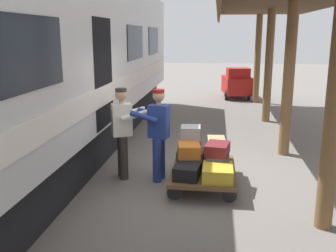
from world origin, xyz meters
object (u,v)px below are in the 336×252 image
Objects in this scene: suitcase_yellow_case at (218,172)px; porter_in_overalls at (158,132)px; suitcase_navy_fabric at (218,154)px; suitcase_brown_leather at (191,155)px; suitcase_tan_vintage at (216,142)px; suitcase_slate_roller at (218,162)px; porter_by_door at (123,130)px; suitcase_maroon_trunk at (217,149)px; luggage_cart at (203,171)px; suitcase_orange_carryall at (189,150)px; suitcase_cream_canvas at (191,144)px; suitcase_black_hardshell at (187,171)px; baggage_tug at (237,83)px; train_car at (26,67)px; suitcase_olive_duffel at (189,163)px; suitcase_gray_aluminum at (191,133)px.

suitcase_yellow_case is 0.37× the size of porter_in_overalls.
suitcase_navy_fabric is 0.51m from suitcase_brown_leather.
suitcase_yellow_case is 1.00m from suitcase_tan_vintage.
suitcase_slate_roller is 0.47m from suitcase_navy_fabric.
suitcase_brown_leather is 0.29× the size of porter_by_door.
suitcase_maroon_trunk is (-0.49, 0.46, 0.27)m from suitcase_brown_leather.
suitcase_orange_carryall reaches higher than luggage_cart.
suitcase_navy_fabric is 1.26× the size of suitcase_cream_canvas.
suitcase_cream_canvas is at bearing -0.09° from suitcase_navy_fabric.
suitcase_brown_leather reaches higher than luggage_cart.
porter_by_door is at bearing -21.36° from suitcase_yellow_case.
suitcase_black_hardshell is 0.30× the size of baggage_tug.
train_car is 2.20m from porter_by_door.
porter_by_door is at bearing 8.12° from suitcase_navy_fabric.
train_car is at bearing -5.92° from suitcase_slate_roller.
porter_in_overalls reaches higher than suitcase_cream_canvas.
porter_by_door reaches higher than suitcase_brown_leather.
suitcase_yellow_case is 1.37m from porter_in_overalls.
train_car is 9.61× the size of porter_by_door.
suitcase_olive_duffel is at bearing 0.00° from luggage_cart.
luggage_cart is 4.43× the size of suitcase_cream_canvas.
luggage_cart is 2.90× the size of suitcase_olive_duffel.
suitcase_navy_fabric is 0.83× the size of suitcase_olive_duffel.
porter_in_overalls is at bearing 175.23° from train_car.
suitcase_yellow_case is 0.34× the size of baggage_tug.
suitcase_olive_duffel is at bearing 42.85° from suitcase_navy_fabric.
suitcase_olive_duffel is at bearing 1.32° from suitcase_maroon_trunk.
baggage_tug reaches higher than suitcase_olive_duffel.
suitcase_slate_roller is (-0.25, 0.00, 0.18)m from luggage_cart.
suitcase_gray_aluminum is at bearing -40.30° from suitcase_maroon_trunk.
suitcase_orange_carryall is (0.26, 0.00, 0.38)m from luggage_cart.
suitcase_slate_roller is at bearing 94.01° from suitcase_tan_vintage.
porter_in_overalls is 1.00× the size of porter_by_door.
suitcase_slate_roller is 0.55m from suitcase_orange_carryall.
suitcase_yellow_case is at bearing 180.00° from suitcase_black_hardshell.
suitcase_maroon_trunk reaches higher than suitcase_cream_canvas.
suitcase_cream_canvas is 0.23× the size of porter_in_overalls.
porter_in_overalls is 0.66m from porter_by_door.
luggage_cart is 3.50× the size of suitcase_orange_carryall.
suitcase_olive_duffel is at bearing 173.13° from train_car.
suitcase_olive_duffel is (0.25, 0.00, 0.15)m from luggage_cart.
suitcase_gray_aluminum is at bearing 7.24° from suitcase_tan_vintage.
suitcase_navy_fabric is at bearing -90.00° from suitcase_yellow_case.
suitcase_maroon_trunk is at bearing -178.68° from suitcase_olive_duffel.
suitcase_slate_roller is 1.29× the size of suitcase_gray_aluminum.
baggage_tug is at bearing -96.04° from luggage_cart.
baggage_tug is (-0.80, -9.50, 0.18)m from suitcase_navy_fabric.
suitcase_black_hardshell is at bearing 44.28° from suitcase_maroon_trunk.
suitcase_slate_roller is 0.29× the size of baggage_tug.
suitcase_yellow_case is at bearing 137.74° from suitcase_orange_carryall.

